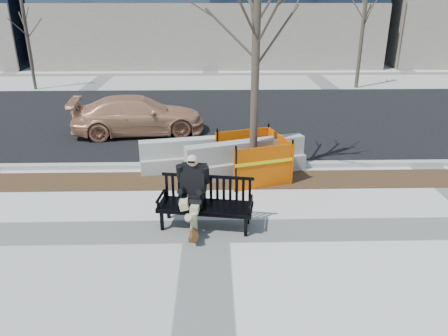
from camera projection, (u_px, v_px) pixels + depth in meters
The scene contains 12 objects.
ground at pixel (206, 231), 8.95m from camera, with size 120.00×120.00×0.00m, color beige.
mulch_strip at pixel (208, 180), 11.36m from camera, with size 40.00×1.20×0.02m, color #47301C.
asphalt_street at pixel (209, 117), 17.10m from camera, with size 60.00×10.40×0.01m, color black.
curb at pixel (208, 165), 12.22m from camera, with size 60.00×0.25×0.12m, color #9E9B93.
bench at pixel (206, 226), 9.13m from camera, with size 2.00×0.72×1.06m, color black, non-canonical shape.
seated_man at pixel (193, 224), 9.21m from camera, with size 0.67×1.11×1.55m, color black, non-canonical shape.
tree_fence at pixel (252, 177), 11.60m from camera, with size 2.40×2.40×6.00m, color #F15B00, non-canonical shape.
sedan at pixel (140, 133), 15.18m from camera, with size 1.83×4.49×1.30m, color tan.
jersey_barrier_left at pixel (197, 168), 12.17m from camera, with size 3.11×0.62×0.89m, color #A5A29A, non-canonical shape.
jersey_barrier_right at pixel (245, 174), 11.79m from camera, with size 3.32×0.66×0.95m, color gray, non-canonical shape.
far_tree_left at pixel (36, 89), 22.17m from camera, with size 1.77×1.77×4.79m, color #4F4132, non-canonical shape.
far_tree_right at pixel (356, 87), 22.54m from camera, with size 2.10×2.10×5.67m, color brown, non-canonical shape.
Camera 1 is at (0.17, -7.81, 4.58)m, focal length 34.70 mm.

